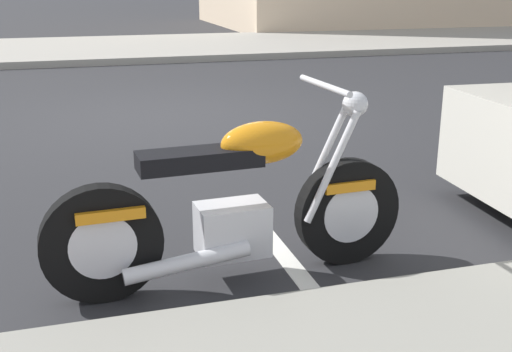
# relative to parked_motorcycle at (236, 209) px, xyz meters

# --- Properties ---
(ground_plane) EXTENTS (260.00, 260.00, 0.00)m
(ground_plane) POSITION_rel_parked_motorcycle_xyz_m (0.37, 4.57, -0.43)
(ground_plane) COLOR #28282B
(parking_stall_stripe) EXTENTS (0.12, 2.20, 0.01)m
(parking_stall_stripe) POSITION_rel_parked_motorcycle_xyz_m (0.37, 0.20, -0.43)
(parking_stall_stripe) COLOR silver
(parking_stall_stripe) RESTS_ON ground
(parked_motorcycle) EXTENTS (2.12, 0.62, 1.13)m
(parked_motorcycle) POSITION_rel_parked_motorcycle_xyz_m (0.00, 0.00, 0.00)
(parked_motorcycle) COLOR black
(parked_motorcycle) RESTS_ON ground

